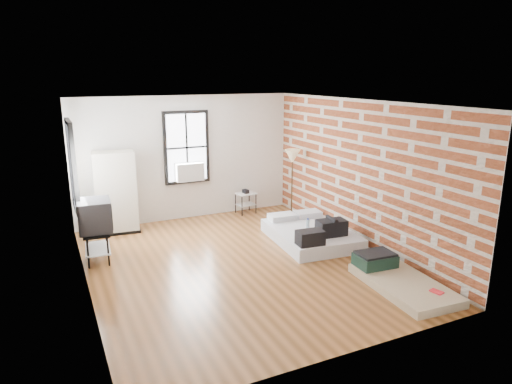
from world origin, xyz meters
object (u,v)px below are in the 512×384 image
mattress_main (311,233)px  wardrobe (116,193)px  mattress_bare (397,278)px  tv_stand (95,217)px  side_table (246,198)px  floor_lamp (292,160)px

mattress_main → wardrobe: (-3.39, 2.23, 0.69)m
mattress_main → mattress_bare: size_ratio=1.13×
tv_stand → side_table: bearing=27.3°
wardrobe → floor_lamp: 3.89m
mattress_main → wardrobe: 4.11m
mattress_bare → tv_stand: tv_stand is taller
mattress_bare → side_table: bearing=101.6°
mattress_bare → wardrobe: wardrobe is taller
mattress_main → side_table: size_ratio=3.47×
mattress_bare → wardrobe: 5.77m
mattress_main → tv_stand: (-3.96, 0.82, 0.64)m
side_table → tv_stand: tv_stand is taller
mattress_main → floor_lamp: (0.41, 1.51, 1.20)m
mattress_main → side_table: bearing=105.0°
tv_stand → mattress_main: bearing=-7.0°
mattress_bare → tv_stand: 5.20m
mattress_main → mattress_bare: mattress_main is taller
floor_lamp → tv_stand: floor_lamp is taller
side_table → tv_stand: 3.87m
mattress_main → mattress_bare: (0.20, -2.24, -0.06)m
mattress_bare → tv_stand: bearing=147.7°
side_table → mattress_main: bearing=-80.0°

